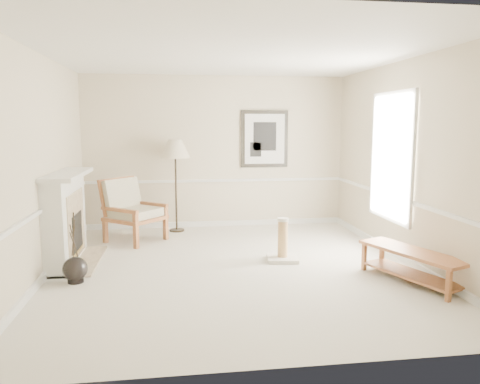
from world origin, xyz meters
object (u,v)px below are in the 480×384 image
floor_vase (75,270)px  armchair (130,207)px  bench (412,261)px  scratching_post (283,247)px  floor_lamp (175,151)px

floor_vase → armchair: armchair is taller
bench → scratching_post: bearing=139.9°
floor_vase → scratching_post: (2.82, 0.59, 0.03)m
armchair → scratching_post: bearing=-83.4°
floor_lamp → bench: (2.92, -3.31, -1.22)m
floor_vase → scratching_post: floor_vase is taller
floor_vase → armchair: 2.23m
floor_vase → armchair: size_ratio=0.77×
floor_vase → bench: floor_vase is taller
armchair → bench: size_ratio=0.78×
floor_vase → bench: size_ratio=0.60×
floor_vase → armchair: bearing=76.9°
floor_lamp → bench: size_ratio=1.13×
armchair → floor_lamp: 1.35m
armchair → floor_lamp: bearing=-12.5°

